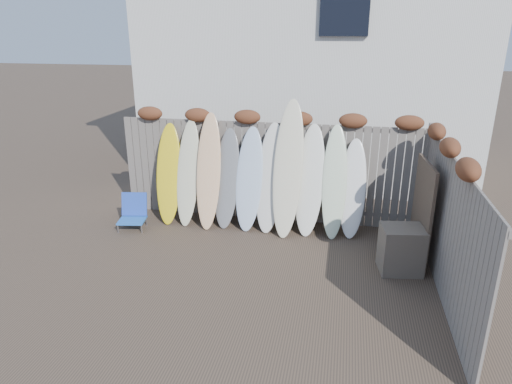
% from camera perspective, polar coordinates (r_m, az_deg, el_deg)
% --- Properties ---
extents(ground, '(80.00, 80.00, 0.00)m').
position_cam_1_polar(ground, '(7.36, -1.84, -10.49)').
color(ground, '#493A2D').
extents(back_fence, '(6.05, 0.28, 2.24)m').
position_cam_1_polar(back_fence, '(9.05, 1.84, 3.59)').
color(back_fence, slate).
rests_on(back_fence, ground).
extents(right_fence, '(0.28, 4.40, 2.24)m').
position_cam_1_polar(right_fence, '(7.10, 22.85, -3.05)').
color(right_fence, slate).
rests_on(right_fence, ground).
extents(house, '(8.50, 5.50, 6.33)m').
position_cam_1_polar(house, '(12.73, 7.17, 17.39)').
color(house, silver).
rests_on(house, ground).
extents(beach_chair, '(0.58, 0.61, 0.66)m').
position_cam_1_polar(beach_chair, '(9.27, -15.10, -2.46)').
color(beach_chair, blue).
rests_on(beach_chair, ground).
extents(wooden_crate, '(0.72, 0.63, 0.76)m').
position_cam_1_polar(wooden_crate, '(7.70, 17.69, -6.85)').
color(wooden_crate, brown).
rests_on(wooden_crate, ground).
extents(lattice_panel, '(0.14, 1.15, 1.73)m').
position_cam_1_polar(lattice_panel, '(7.92, 20.02, -2.53)').
color(lattice_panel, '#30251D').
rests_on(lattice_panel, ground).
extents(surfboard_0, '(0.56, 0.74, 1.95)m').
position_cam_1_polar(surfboard_0, '(9.24, -10.85, 2.23)').
color(surfboard_0, yellow).
rests_on(surfboard_0, ground).
extents(surfboard_1, '(0.47, 0.73, 2.03)m').
position_cam_1_polar(surfboard_1, '(9.10, -8.49, 2.37)').
color(surfboard_1, beige).
rests_on(surfboard_1, ground).
extents(surfboard_2, '(0.51, 0.80, 2.19)m').
position_cam_1_polar(surfboard_2, '(8.89, -5.94, 2.59)').
color(surfboard_2, '#E2BC7E').
rests_on(surfboard_2, ground).
extents(surfboard_3, '(0.52, 0.70, 1.90)m').
position_cam_1_polar(surfboard_3, '(8.90, -3.67, 1.69)').
color(surfboard_3, slate).
rests_on(surfboard_3, ground).
extents(surfboard_4, '(0.56, 0.72, 1.95)m').
position_cam_1_polar(surfboard_4, '(8.77, -0.85, 1.62)').
color(surfboard_4, silver).
rests_on(surfboard_4, ground).
extents(surfboard_5, '(0.60, 0.77, 2.04)m').
position_cam_1_polar(surfboard_5, '(8.69, 1.80, 1.76)').
color(surfboard_5, silver).
rests_on(surfboard_5, ground).
extents(surfboard_6, '(0.60, 0.90, 2.49)m').
position_cam_1_polar(surfboard_6, '(8.50, 4.03, 2.91)').
color(surfboard_6, beige).
rests_on(surfboard_6, ground).
extents(surfboard_7, '(0.58, 0.76, 2.04)m').
position_cam_1_polar(surfboard_7, '(8.61, 6.74, 1.46)').
color(surfboard_7, white).
rests_on(surfboard_7, ground).
extents(surfboard_8, '(0.48, 0.74, 2.05)m').
position_cam_1_polar(surfboard_8, '(8.56, 9.78, 1.24)').
color(surfboard_8, silver).
rests_on(surfboard_8, ground).
extents(surfboard_9, '(0.49, 0.65, 1.80)m').
position_cam_1_polar(surfboard_9, '(8.66, 12.02, 0.41)').
color(surfboard_9, white).
rests_on(surfboard_9, ground).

